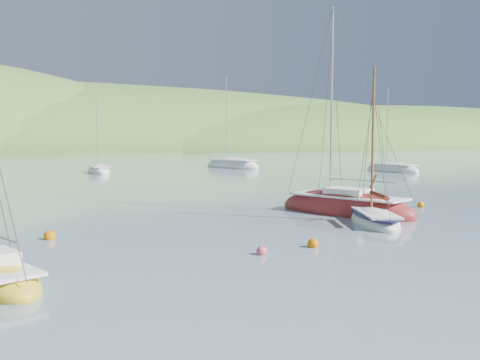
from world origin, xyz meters
name	(u,v)px	position (x,y,z in m)	size (l,w,h in m)	color
ground	(379,256)	(0.00, 0.00, 0.00)	(700.00, 700.00, 0.00)	slate
daysailer_white	(375,220)	(4.59, 5.72, 0.20)	(3.99, 5.67, 8.21)	white
sloop_red	(345,209)	(5.49, 9.27, 0.23)	(5.68, 8.88, 12.44)	maroon
distant_sloop_a	(99,171)	(-0.31, 49.37, 0.17)	(2.74, 6.91, 9.70)	white
distant_sloop_b	(232,166)	(18.29, 51.80, 0.22)	(6.30, 10.15, 13.66)	white
distant_sloop_d	(392,170)	(32.48, 35.87, 0.19)	(3.67, 8.08, 11.15)	white
mooring_buoys	(281,233)	(-1.13, 4.98, 0.12)	(21.94, 11.17, 0.50)	yellow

